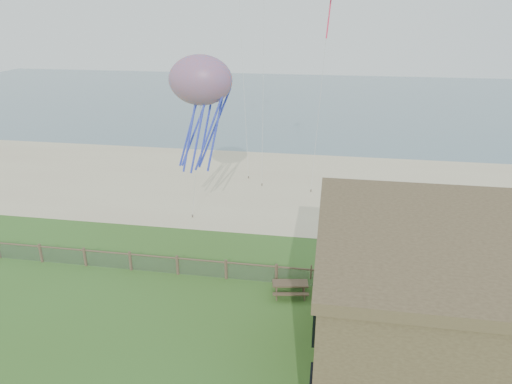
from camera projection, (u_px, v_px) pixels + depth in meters
ground at (198, 346)px, 21.72m from camera, size 160.00×160.00×0.00m
sand_beach at (265, 185)px, 41.88m from camera, size 72.00×20.00×0.02m
ocean at (300, 99)px, 82.20m from camera, size 160.00×68.00×0.02m
chainlink_fence at (226, 270)px, 27.02m from camera, size 36.20×0.20×1.25m
motel_deck at (460, 306)px, 24.25m from camera, size 15.00×2.00×0.50m
picnic_table at (290, 288)px, 25.56m from camera, size 2.19×1.78×0.84m
octopus_kite at (202, 112)px, 28.91m from camera, size 4.01×3.00×7.79m
kite_red at (330, 4)px, 30.75m from camera, size 2.12×2.21×3.00m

